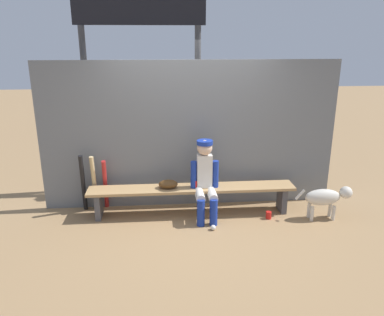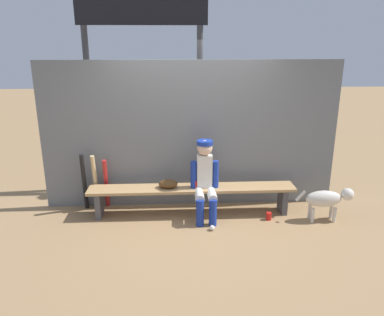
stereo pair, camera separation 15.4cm
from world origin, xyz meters
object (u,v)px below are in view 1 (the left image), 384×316
dugout_bench (192,192)px  scoreboard (144,30)px  baseball_glove (168,184)px  bat_aluminum_black (83,183)px  bat_wood_natural (94,183)px  cup_on_bench (195,184)px  cup_on_ground (269,215)px  bat_aluminum_red (105,184)px  dog (326,197)px  player_seated (205,177)px  baseball (213,228)px

dugout_bench → scoreboard: bearing=121.0°
baseball_glove → bat_aluminum_black: 1.28m
dugout_bench → bat_wood_natural: (-1.45, 0.25, 0.09)m
cup_on_bench → dugout_bench: bearing=159.0°
cup_on_ground → cup_on_bench: (-1.05, 0.23, 0.43)m
baseball_glove → bat_aluminum_black: (-1.26, 0.22, -0.03)m
bat_aluminum_red → cup_on_bench: bearing=-12.4°
cup_on_bench → scoreboard: (-0.71, 1.11, 2.16)m
bat_wood_natural → cup_on_ground: (2.56, -0.50, -0.39)m
dugout_bench → bat_aluminum_red: bat_aluminum_red is taller
baseball_glove → bat_aluminum_red: bat_aluminum_red is taller
baseball_glove → cup_on_ground: (1.45, -0.25, -0.44)m
dog → bat_aluminum_red: bearing=169.6°
cup_on_bench → player_seated: bearing=-33.9°
bat_aluminum_black → baseball: bearing=-21.9°
bat_wood_natural → cup_on_bench: bat_wood_natural is taller
bat_wood_natural → baseball: 1.92m
cup_on_ground → bat_aluminum_black: bearing=170.2°
player_seated → dog: size_ratio=1.35×
bat_wood_natural → cup_on_ground: size_ratio=8.01×
cup_on_bench → baseball_glove: bearing=177.3°
dugout_bench → dog: bearing=-9.3°
bat_wood_natural → dog: bearing=-9.5°
dugout_bench → dog: (1.92, -0.31, -0.01)m
bat_aluminum_black → dog: 3.57m
baseball_glove → baseball: bearing=-41.6°
bat_aluminum_black → player_seated: bearing=-10.2°
dog → cup_on_ground: bearing=175.7°
dog → baseball: bearing=-172.6°
bat_aluminum_black → cup_on_ground: size_ratio=8.41×
baseball → bat_wood_natural: bearing=155.4°
player_seated → bat_aluminum_red: (-1.48, 0.38, -0.21)m
player_seated → bat_aluminum_red: size_ratio=1.40×
cup_on_ground → dog: bearing=-4.3°
dugout_bench → bat_aluminum_black: (-1.61, 0.22, 0.11)m
bat_aluminum_black → scoreboard: scoreboard is taller
bat_aluminum_black → cup_on_bench: size_ratio=8.41×
bat_aluminum_black → baseball: bat_aluminum_black is taller
bat_aluminum_red → dog: (3.22, -0.59, -0.07)m
player_seated → scoreboard: 2.50m
dugout_bench → baseball_glove: 0.38m
baseball_glove → bat_aluminum_red: bearing=163.8°
cup_on_bench → baseball: bearing=-68.7°
dugout_bench → scoreboard: size_ratio=0.81×
baseball_glove → scoreboard: bearing=105.7°
cup_on_bench → dog: (1.87, -0.30, -0.15)m
dog → dugout_bench: bearing=170.7°
baseball_glove → bat_wood_natural: bat_wood_natural is taller
baseball_glove → cup_on_ground: baseball_glove is taller
player_seated → scoreboard: (-0.84, 1.20, 2.03)m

